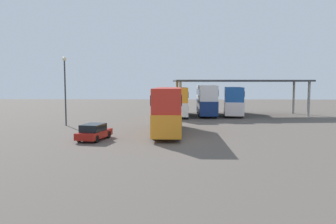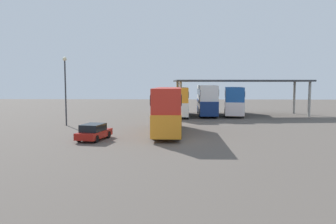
{
  "view_description": "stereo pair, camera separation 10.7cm",
  "coord_description": "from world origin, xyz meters",
  "px_view_note": "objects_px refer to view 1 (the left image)",
  "views": [
    {
      "loc": [
        -0.15,
        -25.92,
        4.64
      ],
      "look_at": [
        -1.11,
        4.04,
        2.0
      ],
      "focal_mm": 34.36,
      "sensor_mm": 36.0,
      "label": 1
    },
    {
      "loc": [
        -0.05,
        -25.91,
        4.64
      ],
      "look_at": [
        -1.11,
        4.04,
        2.0
      ],
      "focal_mm": 34.36,
      "sensor_mm": 36.0,
      "label": 2
    }
  ],
  "objects_px": {
    "parked_hatchback": "(94,132)",
    "double_decker_far_right": "(233,100)",
    "double_decker_near_canopy": "(179,100)",
    "lamppost_tall": "(65,82)",
    "double_decker_main": "(168,108)",
    "double_decker_mid_row": "(206,99)"
  },
  "relations": [
    {
      "from": "parked_hatchback",
      "to": "double_decker_far_right",
      "type": "relative_size",
      "value": 0.37
    },
    {
      "from": "double_decker_near_canopy",
      "to": "double_decker_mid_row",
      "type": "relative_size",
      "value": 1.03
    },
    {
      "from": "double_decker_main",
      "to": "double_decker_near_canopy",
      "type": "bearing_deg",
      "value": -3.9
    },
    {
      "from": "parked_hatchback",
      "to": "double_decker_near_canopy",
      "type": "xyz_separation_m",
      "value": [
        7.05,
        20.19,
        1.58
      ]
    },
    {
      "from": "double_decker_near_canopy",
      "to": "parked_hatchback",
      "type": "bearing_deg",
      "value": 160.98
    },
    {
      "from": "parked_hatchback",
      "to": "lamppost_tall",
      "type": "relative_size",
      "value": 0.53
    },
    {
      "from": "double_decker_far_right",
      "to": "lamppost_tall",
      "type": "bearing_deg",
      "value": 128.93
    },
    {
      "from": "double_decker_near_canopy",
      "to": "double_decker_far_right",
      "type": "xyz_separation_m",
      "value": [
        8.03,
        1.58,
        0.02
      ]
    },
    {
      "from": "double_decker_near_canopy",
      "to": "double_decker_mid_row",
      "type": "bearing_deg",
      "value": -76.83
    },
    {
      "from": "double_decker_mid_row",
      "to": "lamppost_tall",
      "type": "xyz_separation_m",
      "value": [
        -16.61,
        -12.01,
        2.38
      ]
    },
    {
      "from": "double_decker_far_right",
      "to": "double_decker_near_canopy",
      "type": "bearing_deg",
      "value": 108.51
    },
    {
      "from": "double_decker_near_canopy",
      "to": "double_decker_far_right",
      "type": "relative_size",
      "value": 0.97
    },
    {
      "from": "double_decker_far_right",
      "to": "lamppost_tall",
      "type": "xyz_separation_m",
      "value": [
        -20.62,
        -12.67,
        2.51
      ]
    },
    {
      "from": "parked_hatchback",
      "to": "double_decker_far_right",
      "type": "xyz_separation_m",
      "value": [
        15.08,
        21.77,
        1.6
      ]
    },
    {
      "from": "double_decker_main",
      "to": "double_decker_far_right",
      "type": "bearing_deg",
      "value": -27.19
    },
    {
      "from": "double_decker_main",
      "to": "double_decker_near_canopy",
      "type": "distance_m",
      "value": 16.28
    },
    {
      "from": "parked_hatchback",
      "to": "double_decker_near_canopy",
      "type": "bearing_deg",
      "value": -7.87
    },
    {
      "from": "double_decker_near_canopy",
      "to": "lamppost_tall",
      "type": "relative_size",
      "value": 1.39
    },
    {
      "from": "double_decker_near_canopy",
      "to": "double_decker_far_right",
      "type": "distance_m",
      "value": 8.19
    },
    {
      "from": "double_decker_mid_row",
      "to": "lamppost_tall",
      "type": "bearing_deg",
      "value": 126.71
    },
    {
      "from": "double_decker_main",
      "to": "lamppost_tall",
      "type": "relative_size",
      "value": 1.45
    },
    {
      "from": "double_decker_main",
      "to": "parked_hatchback",
      "type": "relative_size",
      "value": 2.75
    }
  ]
}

